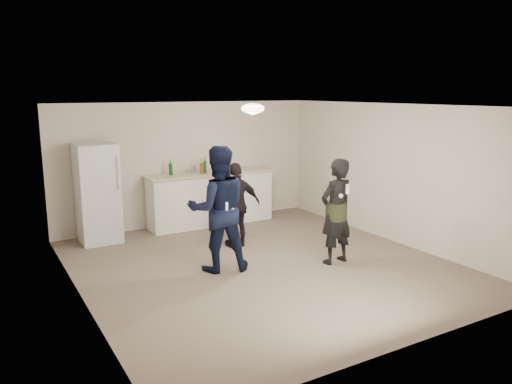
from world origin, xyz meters
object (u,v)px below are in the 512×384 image
fridge (98,193)px  woman (336,212)px  shaker (193,169)px  man (218,209)px  spectator (237,205)px  counter (211,199)px

fridge → woman: fridge is taller
shaker → man: (-0.68, -2.52, -0.21)m
fridge → shaker: fridge is taller
fridge → spectator: fridge is taller
counter → shaker: (-0.37, 0.02, 0.65)m
fridge → spectator: bearing=-36.8°
woman → counter: bearing=-83.6°
man → woman: man is taller
counter → shaker: bearing=176.7°
man → spectator: 1.23m
counter → man: size_ratio=1.35×
fridge → woman: (2.99, -3.08, -0.05)m
fridge → woman: 4.30m
spectator → counter: bearing=-93.0°
spectator → shaker: bearing=-79.8°
shaker → spectator: 1.67m
spectator → fridge: bearing=-30.9°
counter → man: man is taller
man → woman: bearing=175.2°
spectator → woman: bearing=127.4°
woman → spectator: 1.83m
woman → spectator: bearing=-64.7°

